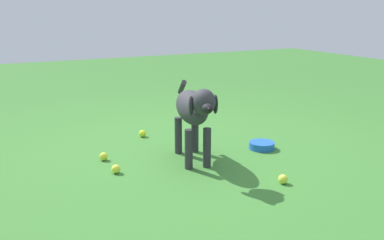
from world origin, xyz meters
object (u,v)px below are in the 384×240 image
at_px(tennis_ball_3, 116,169).
at_px(tennis_ball_1, 104,156).
at_px(water_bowl, 262,145).
at_px(dog, 194,110).
at_px(tennis_ball_2, 142,133).
at_px(tennis_ball_0, 283,179).

bearing_deg(tennis_ball_3, tennis_ball_1, -89.37).
distance_m(tennis_ball_3, water_bowl, 1.29).
bearing_deg(tennis_ball_3, dog, 175.61).
bearing_deg(tennis_ball_2, tennis_ball_3, 57.08).
bearing_deg(tennis_ball_0, tennis_ball_3, -36.43).
bearing_deg(dog, tennis_ball_2, -158.81).
bearing_deg(dog, water_bowl, 105.28).
bearing_deg(tennis_ball_1, tennis_ball_0, 133.45).
height_order(tennis_ball_0, water_bowl, tennis_ball_0).
xyz_separation_m(dog, water_bowl, (-0.67, -0.02, -0.39)).
relative_size(tennis_ball_0, tennis_ball_3, 1.00).
relative_size(tennis_ball_0, water_bowl, 0.30).
relative_size(tennis_ball_1, tennis_ball_2, 1.00).
bearing_deg(tennis_ball_2, tennis_ball_0, 107.30).
bearing_deg(tennis_ball_0, water_bowl, -115.01).
bearing_deg(dog, tennis_ball_0, 40.97).
distance_m(dog, tennis_ball_1, 0.82).
bearing_deg(water_bowl, tennis_ball_3, -1.06).
distance_m(dog, water_bowl, 0.78).
distance_m(tennis_ball_1, tennis_ball_3, 0.31).
height_order(dog, tennis_ball_0, dog).
relative_size(dog, tennis_ball_2, 14.04).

